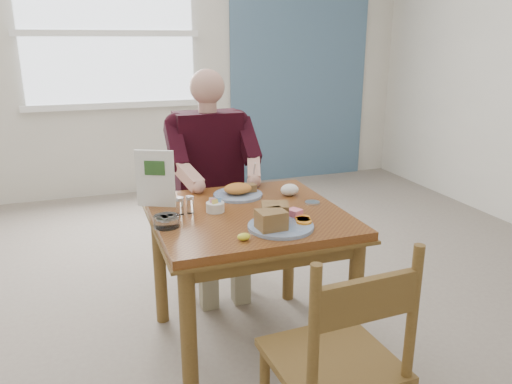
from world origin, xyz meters
name	(u,v)px	position (x,y,z in m)	size (l,w,h in m)	color
floor	(248,344)	(0.00, 0.00, 0.00)	(6.00, 6.00, 0.00)	slate
wall_back	(152,54)	(0.00, 3.00, 1.40)	(5.50, 5.50, 0.00)	beige
accent_panel	(300,53)	(1.60, 2.98, 1.40)	(1.60, 0.02, 2.80)	#456581
lemon_wedge	(244,237)	(-0.13, -0.34, 0.77)	(0.06, 0.04, 0.03)	yellow
napkin	(290,190)	(0.29, 0.17, 0.78)	(0.10, 0.08, 0.06)	white
metal_dish	(312,203)	(0.35, 0.00, 0.75)	(0.08, 0.08, 0.01)	silver
window	(109,33)	(-0.40, 2.97, 1.60)	(1.72, 0.04, 1.42)	white
table	(248,233)	(0.00, 0.00, 0.64)	(0.92, 0.92, 0.75)	brown
chair_far	(209,212)	(0.00, 0.80, 0.48)	(0.42, 0.42, 0.95)	brown
chair_near	(339,365)	(0.04, -0.89, 0.48)	(0.44, 0.44, 0.95)	brown
diner	(211,166)	(0.00, 0.71, 0.81)	(0.53, 0.56, 1.39)	gray
near_plate	(278,220)	(0.06, -0.25, 0.79)	(0.32, 0.32, 0.10)	white
far_plate	(239,191)	(0.03, 0.25, 0.78)	(0.27, 0.27, 0.07)	white
caddy	(215,207)	(-0.15, 0.05, 0.77)	(0.11, 0.11, 0.07)	white
shakers	(185,205)	(-0.29, 0.07, 0.79)	(0.09, 0.04, 0.08)	white
creamer	(166,221)	(-0.41, -0.08, 0.78)	(0.15, 0.15, 0.05)	white
menu	(155,178)	(-0.41, 0.22, 0.90)	(0.18, 0.10, 0.29)	white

